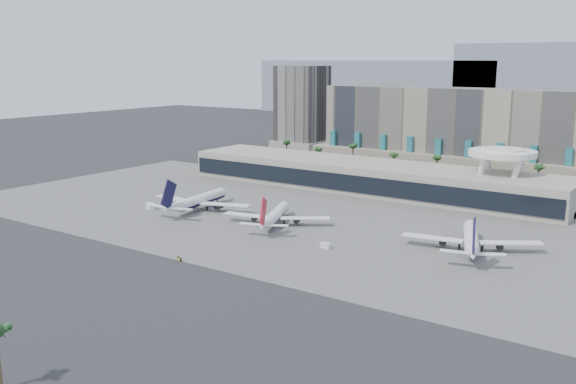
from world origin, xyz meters
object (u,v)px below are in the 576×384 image
Objects in this scene: airliner_centre at (275,215)px; service_vehicle_b at (326,246)px; service_vehicle_a at (150,206)px; airliner_left at (198,200)px; airliner_right at (471,239)px; taxiway_sign at (179,259)px.

service_vehicle_b is (28.80, -13.60, -2.57)m from airliner_centre.
airliner_centre reaches higher than service_vehicle_a.
service_vehicle_a is (-16.03, -9.40, -2.64)m from airliner_left.
service_vehicle_a is at bearing -157.75° from airliner_left.
airliner_left reaches higher than airliner_centre.
service_vehicle_a reaches higher than service_vehicle_b.
service_vehicle_a is 1.42× the size of service_vehicle_b.
airliner_centre is 53.65m from service_vehicle_a.
airliner_left is at bearing 163.42° from airliner_right.
airliner_left is at bearing 167.88° from service_vehicle_b.
service_vehicle_b is (65.80, -15.18, -2.92)m from airliner_left.
airliner_left is 62.63m from taxiway_sign.
airliner_right is 18.67× the size of taxiway_sign.
service_vehicle_a is 67.51m from taxiway_sign.
airliner_left is 67.59m from service_vehicle_b.
service_vehicle_b is at bearing -21.13° from airliner_left.
airliner_right is 85.56m from taxiway_sign.
airliner_centre reaches higher than taxiway_sign.
airliner_left is 13.48× the size of service_vehicle_b.
airliner_right is at bearing 32.19° from service_vehicle_b.
airliner_right is 43.02m from service_vehicle_b.
service_vehicle_b is (81.83, -5.78, -0.28)m from service_vehicle_a.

